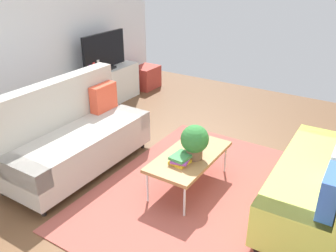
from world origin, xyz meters
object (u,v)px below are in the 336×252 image
Objects in this scene: couch_green at (329,179)px; bottle_1 at (94,68)px; table_book_0 at (181,161)px; bottle_0 at (90,70)px; coffee_table at (189,157)px; storage_trunk at (146,77)px; bottle_2 at (98,66)px; tv at (104,52)px; tv_console at (106,87)px; vase_0 at (78,74)px; potted_plant at (195,141)px; couch_beige at (74,136)px.

bottle_1 is (0.90, 3.94, 0.30)m from couch_green.
bottle_0 is at bearing 63.25° from table_book_0.
table_book_0 is at bearing -179.34° from coffee_table.
bottle_2 is (-1.30, 0.06, 0.53)m from storage_trunk.
table_book_0 is at bearing -123.42° from tv.
couch_green is 4.08m from bottle_2.
tv is 0.28m from bottle_2.
tv_console is 1.11m from storage_trunk.
couch_green is 8.00× the size of table_book_0.
bottle_2 is (1.29, 2.52, 0.36)m from coffee_table.
bottle_0 reaches higher than vase_0.
table_book_0 is 2.94m from bottle_2.
bottle_0 is 0.10m from bottle_1.
potted_plant is at bearing 101.78° from couch_green.
coffee_table is 4.90× the size of bottle_2.
storage_trunk is 2.53× the size of bottle_1.
couch_green is 9.34× the size of bottle_1.
vase_0 is at bearing 161.70° from bottle_1.
potted_plant is at bearing -113.23° from bottle_0.
tv reaches higher than coffee_table.
coffee_table is 3.57m from storage_trunk.
couch_green is 4.17m from tv.
couch_green is at bearing -101.46° from bottle_0.
couch_beige is 1.47m from coffee_table.
table_book_0 is (-0.19, -0.00, 0.04)m from coffee_table.
bottle_0 is (1.47, 1.10, 0.29)m from couch_beige.
vase_0 is at bearing 67.21° from table_book_0.
tv is at bearing 59.84° from potted_plant.
couch_green reaches higher than bottle_2.
bottle_1 is (-1.41, 0.06, 0.52)m from storage_trunk.
table_book_0 is 1.17× the size of bottle_1.
tv_console is (1.49, 2.56, -0.07)m from coffee_table.
storage_trunk is 3.72m from table_book_0.
vase_0 is at bearing 174.90° from storage_trunk.
couch_beige is at bearing -160.76° from storage_trunk.
storage_trunk is at bearing -4.16° from tv.
tv reaches higher than storage_trunk.
couch_green is 10.33× the size of bottle_0.
couch_green is at bearing -98.81° from vase_0.
tv is at bearing 2.82° from bottle_0.
storage_trunk is 1.50m from bottle_1.
table_book_0 is (-2.78, -2.46, 0.22)m from storage_trunk.
couch_beige is 2.20m from tv_console.
potted_plant is 2.91m from bottle_2.
table_book_0 is at bearing 107.02° from couch_green.
coffee_table is 9.16× the size of vase_0.
bottle_0 reaches higher than potted_plant.
storage_trunk is 1.41m from bottle_2.
tv reaches higher than bottle_1.
coffee_table is 1.10× the size of tv.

